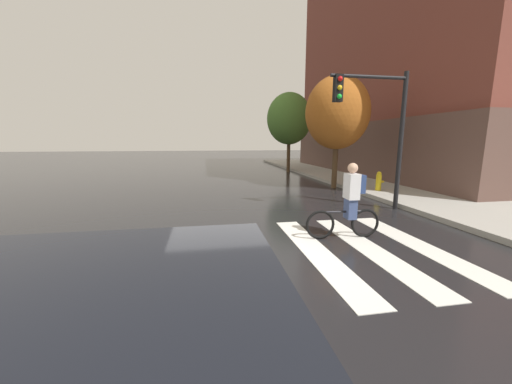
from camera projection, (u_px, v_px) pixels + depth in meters
name	position (u px, v px, depth m)	size (l,w,h in m)	color
ground_plane	(244.00, 257.00, 5.42)	(120.00, 120.00, 0.00)	black
crosswalk_stripes	(260.00, 256.00, 5.47)	(7.28, 4.18, 0.01)	silver
manhole_cover	(279.00, 344.00, 3.09)	(0.64, 0.64, 0.01)	#473D1E
cyclist	(349.00, 201.00, 6.34)	(1.71, 0.37, 1.69)	black
traffic_light_near	(378.00, 117.00, 8.61)	(2.47, 0.28, 4.20)	black
fire_hydrant	(379.00, 181.00, 11.75)	(0.33, 0.22, 0.78)	gold
street_tree_near	(337.00, 113.00, 12.81)	(2.83, 2.83, 5.03)	#4C3823
street_tree_mid	(289.00, 119.00, 19.57)	(3.03, 3.03, 5.39)	#4C3823
corner_building	(489.00, 52.00, 18.58)	(18.98, 18.12, 15.74)	brown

